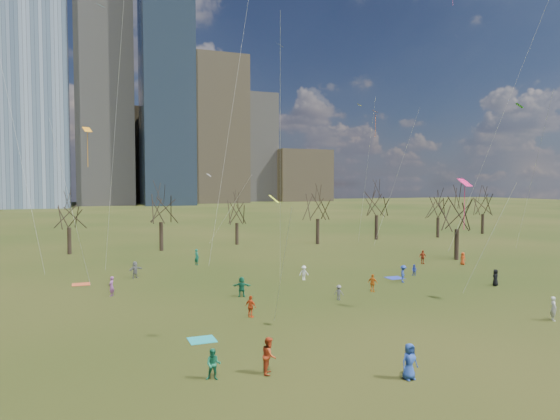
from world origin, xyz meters
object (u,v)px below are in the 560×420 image
object	(u,v)px
blanket_navy	(395,278)
person_2	(269,355)
person_1	(553,309)
person_4	(251,307)
blanket_crimson	(81,284)
blanket_teal	(202,340)
person_0	(409,361)

from	to	relation	value
blanket_navy	person_2	world-z (taller)	person_2
person_2	person_1	bearing A→B (deg)	-60.33
person_1	person_4	distance (m)	20.98
blanket_crimson	person_1	bearing A→B (deg)	-39.74
person_1	person_2	distance (m)	21.69
blanket_teal	person_1	distance (m)	24.02
person_2	person_0	bearing A→B (deg)	-92.84
blanket_teal	blanket_crimson	xyz separation A→B (m)	(-6.88, 20.66, 0.00)
person_0	blanket_navy	bearing A→B (deg)	54.89
blanket_navy	blanket_crimson	world-z (taller)	same
blanket_navy	person_2	xyz separation A→B (m)	(-20.45, -19.04, 0.90)
blanket_teal	person_0	size ratio (longest dim) A/B	0.91
blanket_crimson	person_4	xyz separation A→B (m)	(11.23, -16.88, 0.77)
blanket_crimson	person_4	bearing A→B (deg)	-56.37
blanket_navy	person_1	world-z (taller)	person_1
blanket_crimson	person_0	size ratio (longest dim) A/B	0.91
blanket_crimson	person_1	world-z (taller)	person_1
blanket_teal	person_2	bearing A→B (deg)	-73.33
blanket_navy	person_1	bearing A→B (deg)	-86.12
blanket_teal	blanket_navy	size ratio (longest dim) A/B	1.00
blanket_teal	person_4	bearing A→B (deg)	41.04
person_0	blanket_teal	bearing A→B (deg)	127.48
person_0	person_2	xyz separation A→B (m)	(-6.05, 3.17, 0.04)
blanket_navy	blanket_crimson	size ratio (longest dim) A/B	1.00
blanket_crimson	person_0	world-z (taller)	person_0
blanket_crimson	person_0	distance (m)	33.78
person_4	person_2	bearing A→B (deg)	131.84
person_1	person_0	bearing A→B (deg)	136.25
person_2	blanket_teal	bearing A→B (deg)	41.46
blanket_teal	person_1	xyz separation A→B (m)	(23.56, -4.64, 0.82)
blanket_teal	blanket_navy	xyz separation A→B (m)	(22.39, 12.55, 0.00)
person_0	person_1	world-z (taller)	person_0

